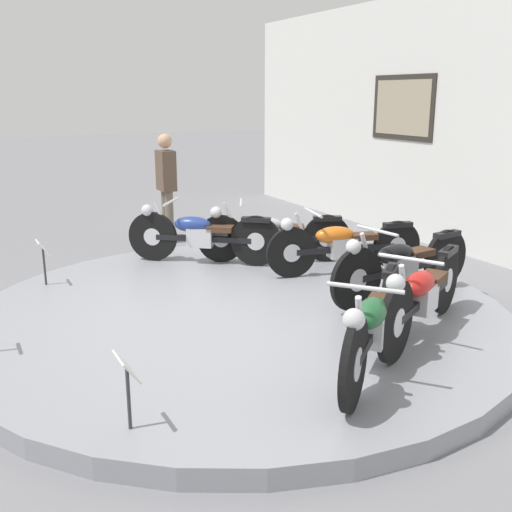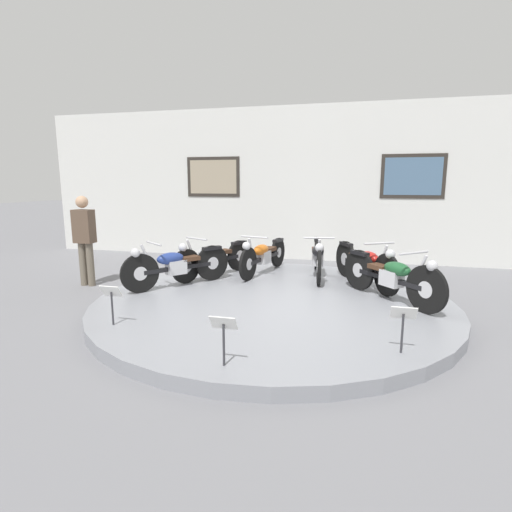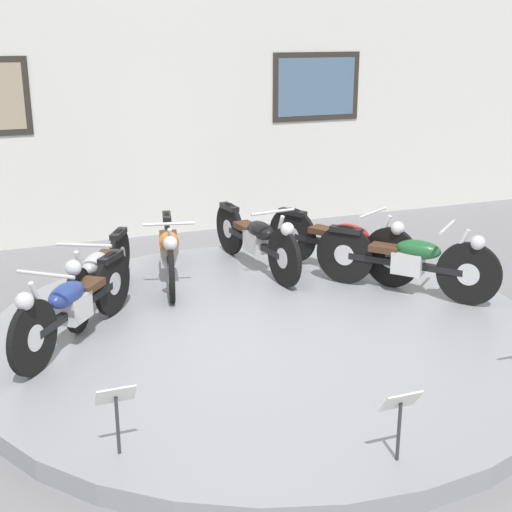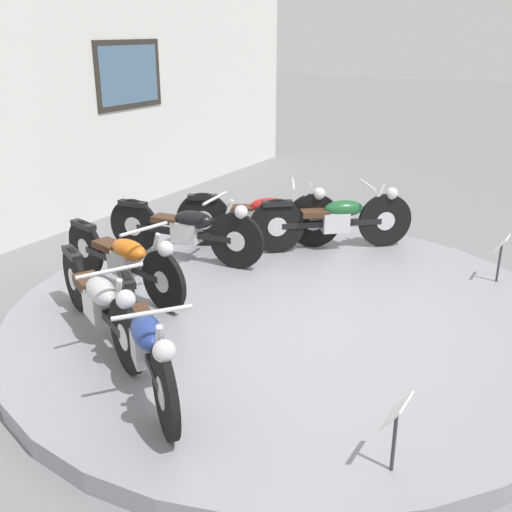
% 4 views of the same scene
% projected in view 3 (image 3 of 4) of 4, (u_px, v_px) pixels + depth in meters
% --- Properties ---
extents(ground_plane, '(60.00, 60.00, 0.00)m').
position_uv_depth(ground_plane, '(266.00, 343.00, 6.84)').
color(ground_plane, slate).
extents(display_platform, '(5.38, 5.38, 0.16)m').
position_uv_depth(display_platform, '(266.00, 335.00, 6.82)').
color(display_platform, gray).
rests_on(display_platform, ground_plane).
extents(back_wall, '(14.00, 0.22, 3.72)m').
position_uv_depth(back_wall, '(157.00, 105.00, 9.96)').
color(back_wall, silver).
rests_on(back_wall, ground_plane).
extents(motorcycle_blue, '(1.27, 1.60, 0.79)m').
position_uv_depth(motorcycle_blue, '(73.00, 303.00, 6.35)').
color(motorcycle_blue, black).
rests_on(motorcycle_blue, display_platform).
extents(motorcycle_silver, '(0.94, 1.77, 0.78)m').
position_uv_depth(motorcycle_silver, '(99.00, 271.00, 7.20)').
color(motorcycle_silver, black).
rests_on(motorcycle_silver, display_platform).
extents(motorcycle_orange, '(0.60, 1.92, 0.78)m').
position_uv_depth(motorcycle_orange, '(169.00, 249.00, 7.93)').
color(motorcycle_orange, black).
rests_on(motorcycle_orange, display_platform).
extents(motorcycle_black, '(0.54, 1.99, 0.80)m').
position_uv_depth(motorcycle_black, '(257.00, 238.00, 8.29)').
color(motorcycle_black, black).
rests_on(motorcycle_black, display_platform).
extents(motorcycle_red, '(1.03, 1.79, 0.81)m').
position_uv_depth(motorcycle_red, '(342.00, 241.00, 8.13)').
color(motorcycle_red, black).
rests_on(motorcycle_red, display_platform).
extents(motorcycle_green, '(1.35, 1.57, 0.81)m').
position_uv_depth(motorcycle_green, '(408.00, 259.00, 7.52)').
color(motorcycle_green, black).
rests_on(motorcycle_green, display_platform).
extents(info_placard_front_left, '(0.26, 0.11, 0.51)m').
position_uv_depth(info_placard_front_left, '(116.00, 404.00, 4.67)').
color(info_placard_front_left, '#333338').
rests_on(info_placard_front_left, display_platform).
extents(info_placard_front_centre, '(0.26, 0.11, 0.51)m').
position_uv_depth(info_placard_front_centre, '(400.00, 410.00, 4.60)').
color(info_placard_front_centre, '#333338').
rests_on(info_placard_front_centre, display_platform).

